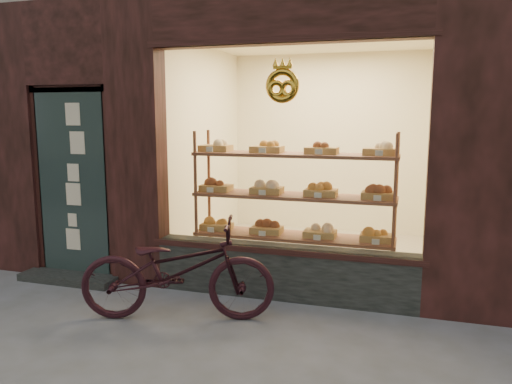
% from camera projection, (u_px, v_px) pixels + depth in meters
% --- Properties ---
extents(display_shelf, '(2.20, 0.45, 1.70)m').
position_uv_depth(display_shelf, '(293.00, 209.00, 5.44)').
color(display_shelf, brown).
rests_on(display_shelf, ground).
extents(bicycle, '(1.89, 1.09, 0.94)m').
position_uv_depth(bicycle, '(177.00, 270.00, 4.57)').
color(bicycle, black).
rests_on(bicycle, ground).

